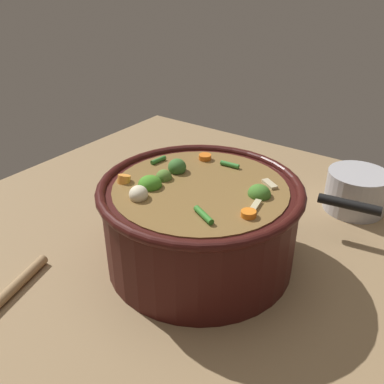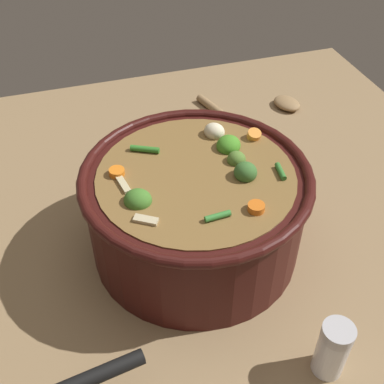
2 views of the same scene
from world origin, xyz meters
name	(u,v)px [view 2 (image 2 of 2)]	position (x,y,z in m)	size (l,w,h in m)	color
ground_plane	(195,245)	(0.00, 0.00, 0.00)	(1.10, 1.10, 0.00)	#8C704C
cooking_pot	(196,209)	(0.00, 0.00, 0.08)	(0.33, 0.33, 0.16)	#38110F
wooden_spoon	(259,115)	(-0.30, 0.23, 0.01)	(0.25, 0.21, 0.02)	#92724A
salt_shaker	(333,349)	(0.24, 0.09, 0.04)	(0.04, 0.04, 0.09)	silver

